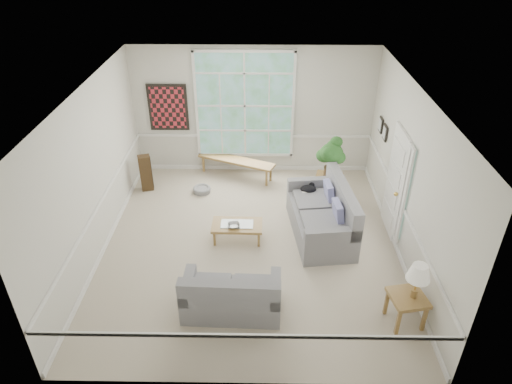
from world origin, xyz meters
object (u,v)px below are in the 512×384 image
(loveseat_right, at_px, (321,211))
(end_table, at_px, (328,189))
(loveseat_front, at_px, (231,290))
(coffee_table, at_px, (237,232))
(side_table, at_px, (405,309))

(loveseat_right, distance_m, end_table, 1.27)
(loveseat_right, height_order, loveseat_front, loveseat_right)
(loveseat_front, bearing_deg, loveseat_right, 54.03)
(loveseat_right, height_order, end_table, loveseat_right)
(loveseat_front, bearing_deg, coffee_table, 92.24)
(coffee_table, relative_size, end_table, 1.67)
(side_table, bearing_deg, coffee_table, 142.61)
(loveseat_right, relative_size, coffee_table, 2.04)
(loveseat_right, bearing_deg, end_table, 69.87)
(loveseat_front, distance_m, end_table, 3.77)
(loveseat_right, xyz_separation_m, side_table, (1.06, -2.25, -0.26))
(loveseat_right, bearing_deg, side_table, -71.56)
(loveseat_right, xyz_separation_m, coffee_table, (-1.60, -0.22, -0.35))
(loveseat_front, height_order, side_table, loveseat_front)
(loveseat_right, distance_m, side_table, 2.50)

